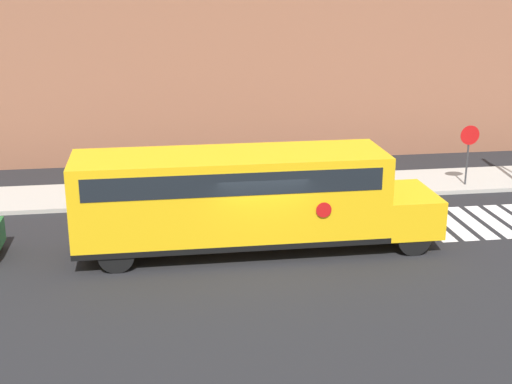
# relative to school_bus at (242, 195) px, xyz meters

# --- Properties ---
(ground_plane) EXTENTS (60.00, 60.00, 0.00)m
(ground_plane) POSITION_rel_school_bus_xyz_m (0.45, -0.72, -1.71)
(ground_plane) COLOR black
(sidewalk_strip) EXTENTS (44.00, 3.00, 0.15)m
(sidewalk_strip) POSITION_rel_school_bus_xyz_m (0.45, 5.78, -1.64)
(sidewalk_strip) COLOR #B2ADA3
(sidewalk_strip) RESTS_ON ground
(building_backdrop) EXTENTS (32.00, 4.00, 11.64)m
(building_backdrop) POSITION_rel_school_bus_xyz_m (0.45, 12.28, 4.11)
(building_backdrop) COLOR #935B42
(building_backdrop) RESTS_ON ground
(crosswalk_stripes) EXTENTS (4.00, 3.20, 0.01)m
(crosswalk_stripes) POSITION_rel_school_bus_xyz_m (8.18, 1.28, -1.71)
(crosswalk_stripes) COLOR white
(crosswalk_stripes) RESTS_ON ground
(school_bus) EXTENTS (10.66, 2.57, 2.97)m
(school_bus) POSITION_rel_school_bus_xyz_m (0.00, 0.00, 0.00)
(school_bus) COLOR yellow
(school_bus) RESTS_ON ground
(stop_sign) EXTENTS (0.74, 0.10, 2.45)m
(stop_sign) POSITION_rel_school_bus_xyz_m (9.25, 4.97, -0.07)
(stop_sign) COLOR #38383A
(stop_sign) RESTS_ON ground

